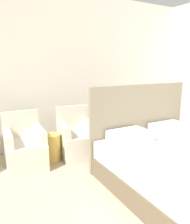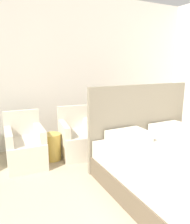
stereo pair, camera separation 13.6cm
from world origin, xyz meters
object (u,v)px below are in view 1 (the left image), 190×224
at_px(bed, 189,170).
at_px(side_table, 52,147).
at_px(armchair_near_window_left, 25,150).
at_px(armchair_near_window_right, 77,140).

distance_m(bed, side_table, 2.10).
distance_m(armchair_near_window_left, armchair_near_window_right, 0.88).
bearing_deg(armchair_near_window_right, side_table, -175.23).
bearing_deg(armchair_near_window_left, armchair_near_window_right, 1.91).
height_order(bed, armchair_near_window_right, bed).
bearing_deg(armchair_near_window_right, armchair_near_window_left, -172.97).
relative_size(bed, armchair_near_window_left, 2.55).
xyz_separation_m(bed, armchair_near_window_right, (-0.78, 1.69, -0.02)).
bearing_deg(bed, side_table, 125.69).
relative_size(armchair_near_window_left, armchair_near_window_right, 1.00).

